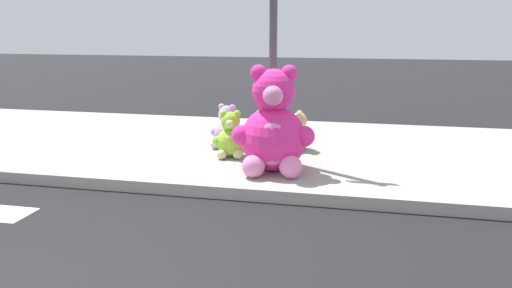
{
  "coord_description": "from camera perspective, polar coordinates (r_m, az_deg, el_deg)",
  "views": [
    {
      "loc": [
        2.24,
        -2.34,
        2.0
      ],
      "look_at": [
        0.94,
        3.6,
        0.55
      ],
      "focal_mm": 34.82,
      "sensor_mm": 36.0,
      "label": 1
    }
  ],
  "objects": [
    {
      "name": "plush_lavender",
      "position": [
        7.69,
        -3.39,
        1.56
      ],
      "size": [
        0.51,
        0.49,
        0.69
      ],
      "color": "#B28CD8",
      "rests_on": "sidewalk"
    },
    {
      "name": "plush_tan",
      "position": [
        7.59,
        4.82,
        1.12
      ],
      "size": [
        0.41,
        0.46,
        0.6
      ],
      "color": "tan",
      "rests_on": "sidewalk"
    },
    {
      "name": "sidewalk",
      "position": [
        8.1,
        -4.06,
        -0.38
      ],
      "size": [
        28.0,
        4.4,
        0.15
      ],
      "primitive_type": "cube",
      "color": "#9E9B93",
      "rests_on": "ground_plane"
    },
    {
      "name": "plush_pink_large",
      "position": [
        6.38,
        2.0,
        1.66
      ],
      "size": [
        1.06,
        0.95,
        1.38
      ],
      "color": "#F22D93",
      "rests_on": "sidewalk"
    },
    {
      "name": "plush_lime",
      "position": [
        7.15,
        -2.93,
        0.65
      ],
      "size": [
        0.52,
        0.48,
        0.68
      ],
      "color": "#8CD133",
      "rests_on": "sidewalk"
    },
    {
      "name": "sign_pole",
      "position": [
        6.85,
        1.99,
        12.13
      ],
      "size": [
        0.56,
        0.11,
        3.2
      ],
      "color": "#4C4C51",
      "rests_on": "sidewalk"
    }
  ]
}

